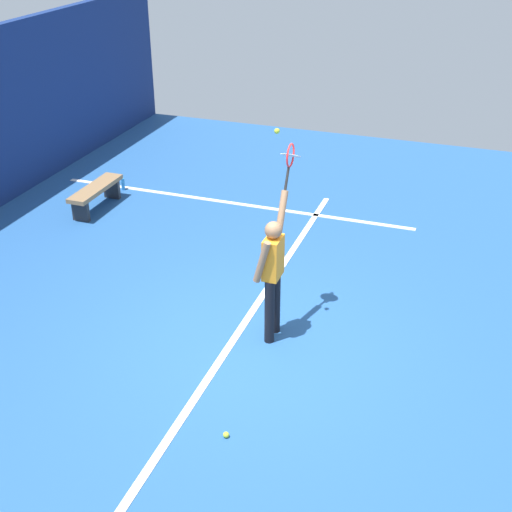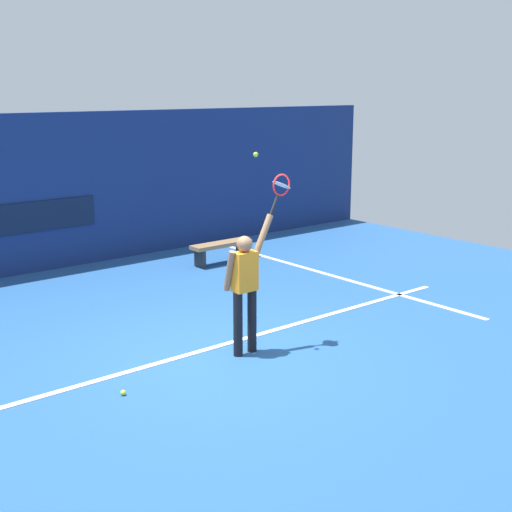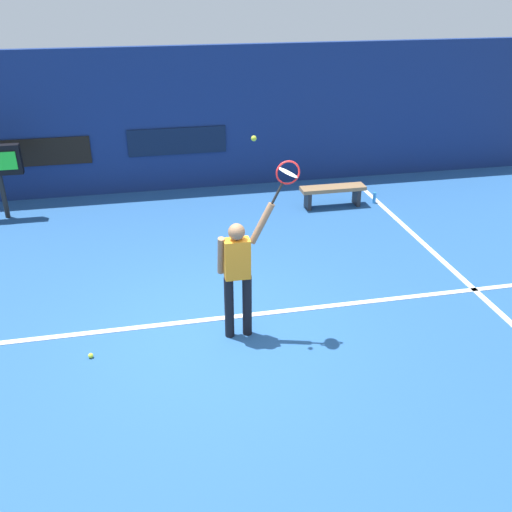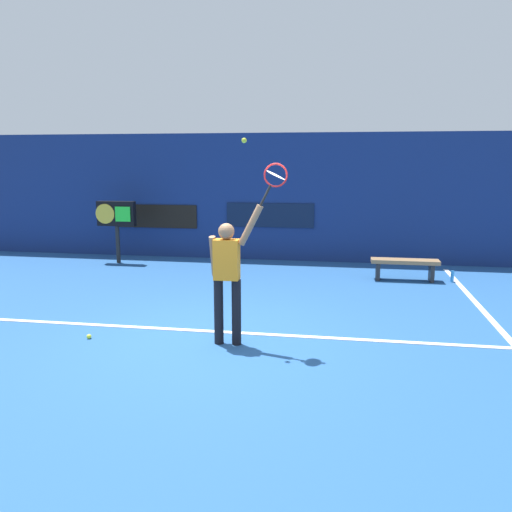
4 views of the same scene
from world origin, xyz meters
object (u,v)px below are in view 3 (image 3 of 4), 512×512
(tennis_player, at_px, (238,271))
(tennis_ball, at_px, (254,138))
(tennis_racket, at_px, (287,175))
(water_bottle, at_px, (374,198))
(spare_ball, at_px, (91,356))
(court_bench, at_px, (333,192))

(tennis_player, bearing_deg, tennis_ball, 10.88)
(tennis_racket, distance_m, water_bottle, 5.83)
(tennis_player, bearing_deg, spare_ball, -176.09)
(tennis_ball, xyz_separation_m, water_bottle, (3.58, 4.33, -2.65))
(court_bench, bearing_deg, spare_ball, -137.06)
(court_bench, distance_m, spare_ball, 6.63)
(tennis_player, distance_m, water_bottle, 5.87)
(tennis_ball, bearing_deg, water_bottle, 50.40)
(water_bottle, bearing_deg, spare_ball, -142.22)
(tennis_ball, relative_size, spare_ball, 1.00)
(tennis_racket, bearing_deg, water_bottle, 54.05)
(tennis_racket, xyz_separation_m, tennis_ball, (-0.41, 0.05, 0.47))
(tennis_racket, relative_size, water_bottle, 2.57)
(tennis_racket, height_order, tennis_ball, tennis_ball)
(tennis_ball, distance_m, water_bottle, 6.21)
(court_bench, bearing_deg, tennis_ball, -121.09)
(tennis_racket, xyz_separation_m, court_bench, (2.20, 4.38, -1.96))
(water_bottle, xyz_separation_m, spare_ball, (-5.82, -4.51, -0.09))
(court_bench, relative_size, water_bottle, 5.83)
(tennis_ball, relative_size, water_bottle, 0.28)
(tennis_player, relative_size, tennis_ball, 28.65)
(court_bench, height_order, spare_ball, court_bench)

